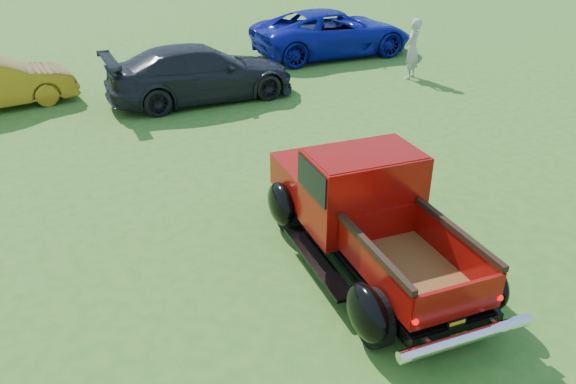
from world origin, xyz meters
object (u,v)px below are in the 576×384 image
object	(u,v)px
pickup_truck	(361,207)
show_car_grey	(201,73)
show_car_blue	(333,33)
spectator	(412,49)

from	to	relation	value
pickup_truck	show_car_grey	size ratio (longest dim) A/B	0.94
show_car_blue	spectator	size ratio (longest dim) A/B	3.13
pickup_truck	show_car_blue	size ratio (longest dim) A/B	0.85
show_car_grey	spectator	distance (m)	6.20
show_car_grey	show_car_blue	size ratio (longest dim) A/B	0.90
spectator	show_car_grey	bearing A→B (deg)	-41.58
show_car_grey	show_car_blue	bearing A→B (deg)	-63.80
spectator	show_car_blue	bearing A→B (deg)	-113.03
pickup_truck	show_car_grey	distance (m)	8.05
show_car_blue	spectator	world-z (taller)	spectator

